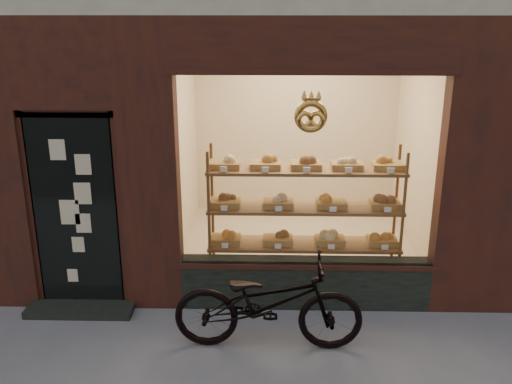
{
  "coord_description": "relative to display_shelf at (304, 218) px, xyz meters",
  "views": [
    {
      "loc": [
        0.05,
        -3.54,
        3.22
      ],
      "look_at": [
        -0.09,
        2.0,
        1.37
      ],
      "focal_mm": 40.0,
      "sensor_mm": 36.0,
      "label": 1
    }
  ],
  "objects": [
    {
      "name": "bicycle",
      "position": [
        -0.4,
        -1.23,
        -0.4
      ],
      "size": [
        1.83,
        0.67,
        0.95
      ],
      "primitive_type": "imported",
      "rotation": [
        0.0,
        0.0,
        1.55
      ],
      "color": "black",
      "rests_on": "ground"
    },
    {
      "name": "display_shelf",
      "position": [
        0.0,
        0.0,
        0.0
      ],
      "size": [
        2.2,
        0.45,
        1.7
      ],
      "color": "brown",
      "rests_on": "ground"
    }
  ]
}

